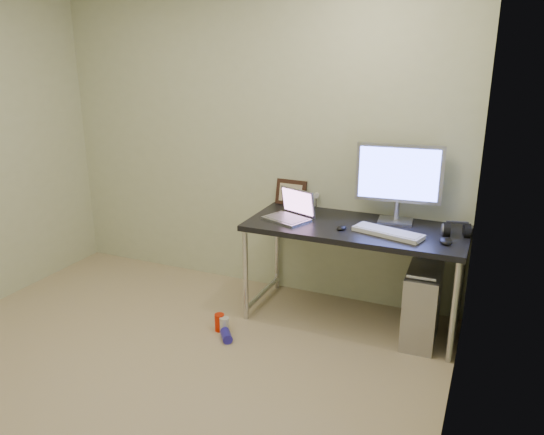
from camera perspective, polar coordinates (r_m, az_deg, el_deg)
The scene contains 18 objects.
floor at distance 3.43m, azimuth -15.22°, elevation -17.81°, with size 3.50×3.50×0.00m, color tan.
wall_back at distance 4.35m, azimuth -2.15°, elevation 8.33°, with size 3.50×0.02×2.50m, color beige.
wall_right at distance 2.24m, azimuth 19.59°, elevation -1.72°, with size 0.02×3.50×2.50m, color beige.
desk at distance 3.86m, azimuth 8.92°, elevation -2.01°, with size 1.55×0.68×0.75m.
tower_computer at distance 3.87m, azimuth 15.85°, elevation -8.92°, with size 0.24×0.51×0.56m.
cable_a at distance 4.15m, azimuth 16.02°, elevation -5.08°, with size 0.01×0.01×0.70m, color black.
cable_b at distance 4.13m, azimuth 17.20°, elevation -5.60°, with size 0.01×0.01×0.72m, color black.
can_red at distance 3.93m, azimuth -5.66°, elevation -11.16°, with size 0.07×0.07×0.13m, color red.
can_white at distance 3.89m, azimuth -5.15°, elevation -11.49°, with size 0.07×0.07×0.12m, color silver.
can_blue at distance 3.82m, azimuth -4.94°, elevation -12.55°, with size 0.07×0.07×0.13m, color #2922B1.
laptop at distance 3.93m, azimuth 2.04°, elevation 0.57°, with size 0.39×0.35×0.22m.
monitor at distance 3.89m, azimuth 13.48°, elevation 4.25°, with size 0.61×0.20×0.57m.
keyboard at distance 3.68m, azimuth 12.37°, elevation -1.60°, with size 0.48×0.16×0.03m, color silver.
mouse_right at distance 3.62m, azimuth 18.17°, elevation -2.31°, with size 0.08×0.12×0.04m, color black.
mouse_left at distance 3.74m, azimuth 7.49°, elevation -1.01°, with size 0.06×0.10×0.03m, color black.
headphones at distance 3.79m, azimuth 19.23°, elevation -1.34°, with size 0.20×0.12×0.12m.
picture_frame at distance 4.27m, azimuth 2.05°, elevation 2.71°, with size 0.26×0.03×0.21m, color black.
webcam at distance 4.19m, azimuth 4.79°, elevation 2.22°, with size 0.05×0.04×0.13m.
Camera 1 is at (1.85, -2.12, 1.95)m, focal length 35.00 mm.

